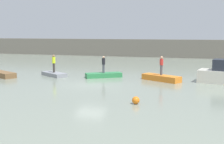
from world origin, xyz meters
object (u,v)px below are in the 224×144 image
at_px(rowboat_orange, 161,78).
at_px(mooring_buoy, 136,100).
at_px(rowboat_grey, 54,74).
at_px(person_red_shirt, 161,64).
at_px(rowboat_brown, 2,74).
at_px(person_dark_shirt, 104,64).
at_px(person_hiviz_shirt, 54,62).
at_px(rowboat_green, 104,75).

height_order(rowboat_orange, mooring_buoy, rowboat_orange).
relative_size(rowboat_grey, person_red_shirt, 1.80).
distance_m(person_red_shirt, mooring_buoy, 9.32).
distance_m(rowboat_grey, rowboat_orange, 10.76).
bearing_deg(rowboat_grey, rowboat_brown, -124.78).
relative_size(rowboat_brown, person_dark_shirt, 2.11).
bearing_deg(rowboat_grey, mooring_buoy, -8.90).
height_order(rowboat_brown, rowboat_orange, rowboat_orange).
height_order(rowboat_grey, person_hiviz_shirt, person_hiviz_shirt).
bearing_deg(mooring_buoy, person_hiviz_shirt, 139.06).
xyz_separation_m(person_dark_shirt, person_red_shirt, (5.70, -0.48, 0.14)).
bearing_deg(rowboat_brown, rowboat_orange, 34.69).
bearing_deg(person_red_shirt, mooring_buoy, -92.23).
height_order(rowboat_green, rowboat_orange, rowboat_orange).
distance_m(rowboat_orange, mooring_buoy, 9.23).
xyz_separation_m(person_hiviz_shirt, person_dark_shirt, (5.06, 0.69, -0.02)).
xyz_separation_m(rowboat_grey, mooring_buoy, (10.40, -9.02, 0.05)).
bearing_deg(person_red_shirt, person_dark_shirt, 175.15).
xyz_separation_m(person_hiviz_shirt, person_red_shirt, (10.76, 0.20, 0.11)).
bearing_deg(rowboat_brown, person_dark_shirt, 42.00).
height_order(person_dark_shirt, mooring_buoy, person_dark_shirt).
height_order(rowboat_grey, person_red_shirt, person_red_shirt).
bearing_deg(mooring_buoy, person_red_shirt, 87.77).
height_order(rowboat_brown, person_hiviz_shirt, person_hiviz_shirt).
relative_size(rowboat_grey, rowboat_green, 0.88).
distance_m(person_hiviz_shirt, mooring_buoy, 13.82).
distance_m(rowboat_orange, person_dark_shirt, 5.83).
bearing_deg(rowboat_orange, person_red_shirt, 0.00).
xyz_separation_m(rowboat_orange, person_hiviz_shirt, (-10.76, -0.20, 1.13)).
height_order(rowboat_green, person_red_shirt, person_red_shirt).
relative_size(rowboat_brown, rowboat_grey, 1.13).
bearing_deg(rowboat_brown, mooring_buoy, 1.54).
bearing_deg(rowboat_orange, person_hiviz_shirt, -149.85).
relative_size(rowboat_green, mooring_buoy, 7.46).
relative_size(rowboat_brown, mooring_buoy, 7.43).
xyz_separation_m(rowboat_brown, person_dark_shirt, (9.71, 2.68, 1.11)).
distance_m(rowboat_brown, rowboat_orange, 15.56).
relative_size(rowboat_green, person_dark_shirt, 2.12).
xyz_separation_m(rowboat_orange, mooring_buoy, (-0.36, -9.22, -0.03)).
xyz_separation_m(person_hiviz_shirt, mooring_buoy, (10.40, -9.02, -1.15)).
xyz_separation_m(rowboat_brown, mooring_buoy, (15.05, -7.03, -0.02)).
bearing_deg(rowboat_orange, rowboat_grey, -149.85).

